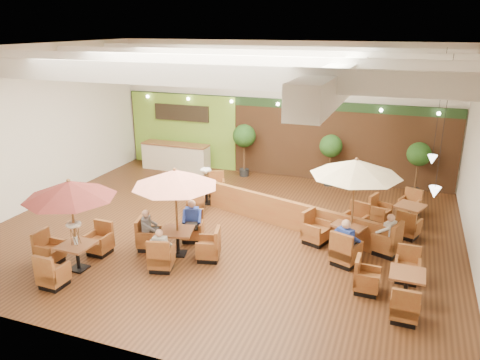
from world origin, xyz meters
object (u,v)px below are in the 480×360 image
at_px(booth_divider, 291,215).
at_px(table_5, 400,215).
at_px(table_3, 206,190).
at_px(topiary_2, 419,156).
at_px(table_2, 354,188).
at_px(table_0, 70,205).
at_px(table_4, 394,285).
at_px(diner_4, 388,230).
at_px(diner_1, 192,217).
at_px(diner_0, 161,244).
at_px(diner_3, 346,238).
at_px(table_1, 176,196).
at_px(topiary_1, 331,148).
at_px(service_counter, 176,157).
at_px(diner_2, 148,225).
at_px(topiary_0, 244,138).

xyz_separation_m(booth_divider, table_5, (3.18, 1.48, -0.11)).
xyz_separation_m(table_3, topiary_2, (6.97, 3.47, 1.02)).
bearing_deg(table_2, table_0, -130.87).
relative_size(table_4, topiary_2, 1.15).
bearing_deg(diner_4, diner_1, 124.91).
relative_size(diner_0, diner_3, 0.84).
relative_size(table_0, table_1, 0.97).
height_order(topiary_1, diner_3, topiary_1).
bearing_deg(service_counter, booth_divider, -34.50).
relative_size(topiary_1, diner_1, 2.56).
distance_m(diner_0, diner_2, 1.30).
xyz_separation_m(service_counter, table_5, (9.50, -2.86, -0.25)).
distance_m(booth_divider, diner_3, 2.63).
distance_m(table_0, topiary_0, 9.08).
bearing_deg(topiary_1, table_2, -73.74).
bearing_deg(table_3, service_counter, 110.12).
bearing_deg(topiary_2, diner_2, -133.85).
relative_size(table_0, diner_3, 2.93).
relative_size(table_0, diner_4, 3.28).
xyz_separation_m(table_1, table_2, (4.44, 2.01, 0.11)).
xyz_separation_m(table_2, table_5, (1.27, 2.25, -1.50)).
xyz_separation_m(table_0, topiary_0, (1.43, 8.97, -0.15)).
xyz_separation_m(table_2, diner_3, (0.00, -0.99, -1.06)).
bearing_deg(topiary_2, topiary_1, 180.00).
xyz_separation_m(service_counter, table_0, (1.68, -8.77, 1.21)).
xyz_separation_m(table_1, diner_4, (5.43, 2.01, -0.98)).
relative_size(service_counter, diner_2, 4.07).
relative_size(table_1, table_4, 1.10).
bearing_deg(service_counter, diner_3, -36.55).
xyz_separation_m(diner_0, diner_1, (0.00, 1.85, 0.03)).
bearing_deg(topiary_0, booth_divider, -54.79).
bearing_deg(diner_2, table_3, 158.12).
bearing_deg(diner_1, topiary_1, -135.01).
bearing_deg(diner_2, diner_1, 114.02).
height_order(table_0, table_4, table_0).
height_order(booth_divider, table_3, table_3).
xyz_separation_m(table_1, diner_3, (4.44, 1.01, -0.95)).
bearing_deg(table_3, table_1, -99.14).
distance_m(service_counter, diner_1, 7.27).
relative_size(table_3, diner_1, 3.15).
bearing_deg(diner_1, table_2, 173.03).
height_order(table_4, diner_4, diner_4).
height_order(service_counter, table_0, table_0).
distance_m(table_0, topiary_1, 10.28).
bearing_deg(diner_2, diner_4, 86.54).
xyz_separation_m(diner_2, diner_3, (5.36, 1.01, 0.04)).
bearing_deg(topiary_1, diner_0, -109.34).
height_order(table_0, table_2, table_2).
xyz_separation_m(diner_0, diner_3, (4.44, 1.94, 0.05)).
bearing_deg(diner_3, topiary_2, 103.16).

